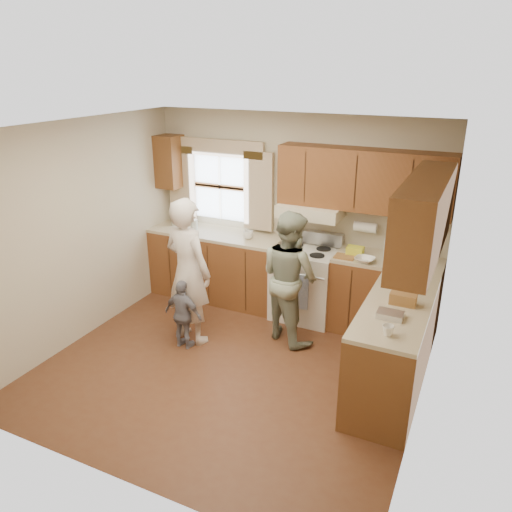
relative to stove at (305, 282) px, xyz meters
The scene contains 6 objects.
room 1.66m from the stove, 101.81° to the right, with size 3.80×3.80×3.80m.
kitchen_fixtures 0.60m from the stove, 48.89° to the right, with size 3.80×2.25×2.15m.
stove is the anchor object (origin of this frame).
woman_left 1.55m from the stove, 132.46° to the right, with size 0.62×0.41×1.71m, color beige.
woman_right 0.66m from the stove, 88.97° to the right, with size 0.75×0.59×1.55m, color #26412B.
child 1.63m from the stove, 126.91° to the right, with size 0.48×0.20×0.82m, color slate.
Camera 1 is at (2.18, -4.02, 3.04)m, focal length 35.00 mm.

